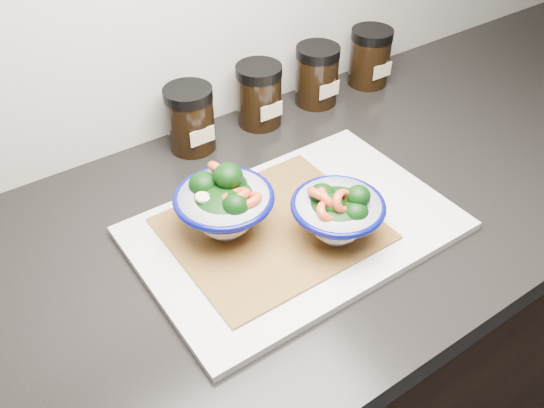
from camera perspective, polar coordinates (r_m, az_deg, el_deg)
cabinet at (r=1.25m, az=4.13°, el=-16.06°), size 3.43×0.58×0.86m
countertop at (r=0.91m, az=5.44°, el=-0.26°), size 3.50×0.60×0.04m
cutting_board at (r=0.83m, az=2.31°, el=-2.40°), size 0.45×0.30×0.01m
bamboo_mat at (r=0.82m, az=-0.00°, el=-2.44°), size 0.28×0.24×0.00m
bowl_left at (r=0.79m, az=-4.70°, el=-0.13°), size 0.14×0.14×0.10m
bowl_right at (r=0.79m, az=6.51°, el=-0.91°), size 0.13×0.13×0.09m
spice_jar_a at (r=0.98m, az=-8.08°, el=8.36°), size 0.08×0.08×0.11m
spice_jar_b at (r=1.04m, az=-1.27°, el=10.74°), size 0.08×0.08×0.11m
spice_jar_c at (r=1.11m, az=4.47°, el=12.61°), size 0.08×0.08×0.11m
spice_jar_d at (r=1.19m, az=9.66°, el=14.17°), size 0.08×0.08×0.11m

